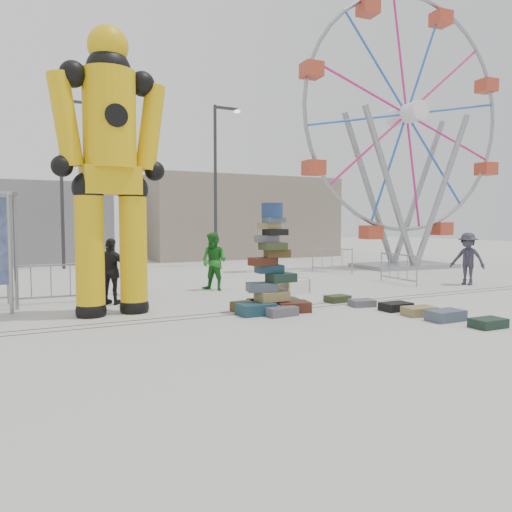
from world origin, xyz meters
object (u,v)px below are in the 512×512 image
barricade_wheel_front (398,268)px  pedestrian_grey (468,259)px  lamp_post_right (217,177)px  barricade_dummy_c (51,284)px  pedestrian_green (214,261)px  lamp_post_left (63,174)px  pedestrian_black (112,271)px  suitcase_tower (271,282)px  steamer_trunk (293,287)px  pedestrian_red (137,268)px  ferris_wheel (406,134)px  crash_test_dummy (110,160)px  barricade_wheel_back (332,260)px

barricade_wheel_front → pedestrian_grey: size_ratio=1.08×
lamp_post_right → barricade_dummy_c: bearing=-134.8°
pedestrian_green → pedestrian_grey: bearing=37.6°
lamp_post_left → pedestrian_black: size_ratio=4.43×
suitcase_tower → lamp_post_left: bearing=107.0°
steamer_trunk → pedestrian_green: bearing=123.5°
suitcase_tower → pedestrian_red: 4.97m
ferris_wheel → suitcase_tower: bearing=-142.1°
barricade_dummy_c → pedestrian_grey: size_ratio=1.08×
crash_test_dummy → ferris_wheel: size_ratio=0.54×
steamer_trunk → pedestrian_red: bearing=143.0°
lamp_post_right → pedestrian_green: lamp_post_right is taller
barricade_wheel_back → pedestrian_black: size_ratio=1.11×
pedestrian_red → crash_test_dummy: bearing=-149.4°
lamp_post_left → pedestrian_grey: 18.05m
suitcase_tower → pedestrian_green: size_ratio=1.43×
barricade_wheel_back → lamp_post_right: bearing=-172.3°
lamp_post_left → suitcase_tower: size_ratio=2.95×
barricade_wheel_front → pedestrian_black: 10.19m
barricade_wheel_front → barricade_wheel_back: bearing=3.0°
lamp_post_left → lamp_post_right: bearing=-15.9°
pedestrian_green → pedestrian_grey: (8.58, -2.78, -0.02)m
barricade_wheel_back → pedestrian_red: (-9.26, -2.74, 0.29)m
pedestrian_black → ferris_wheel: bearing=-126.0°
lamp_post_left → pedestrian_black: 12.05m
lamp_post_left → crash_test_dummy: (-0.32, -13.00, -0.76)m
lamp_post_left → suitcase_tower: (3.25, -14.45, -3.72)m
barricade_wheel_front → pedestrian_black: size_ratio=1.11×
lamp_post_left → barricade_wheel_front: (10.12, -11.55, -3.93)m
lamp_post_right → suitcase_tower: size_ratio=2.95×
pedestrian_grey → crash_test_dummy: bearing=-110.3°
barricade_wheel_front → barricade_wheel_back: same height
suitcase_tower → pedestrian_red: bearing=121.4°
crash_test_dummy → pedestrian_green: 5.49m
lamp_post_right → steamer_trunk: lamp_post_right is taller
steamer_trunk → pedestrian_black: (-5.46, 0.49, 0.69)m
barricade_wheel_back → pedestrian_black: 11.14m
ferris_wheel → steamer_trunk: bearing=-146.8°
barricade_dummy_c → pedestrian_green: pedestrian_green is taller
crash_test_dummy → barricade_wheel_back: bearing=25.0°
lamp_post_right → suitcase_tower: bearing=-106.8°
lamp_post_left → pedestrian_red: bearing=-84.4°
crash_test_dummy → pedestrian_black: (0.26, 1.49, -2.82)m
lamp_post_right → barricade_wheel_back: 7.34m
lamp_post_left → crash_test_dummy: 13.03m
crash_test_dummy → barricade_wheel_back: 12.43m
pedestrian_green → pedestrian_grey: 9.02m
suitcase_tower → steamer_trunk: suitcase_tower is taller
steamer_trunk → pedestrian_grey: (6.65, -0.95, 0.71)m
barricade_wheel_back → pedestrian_green: (-6.77, -2.88, 0.40)m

